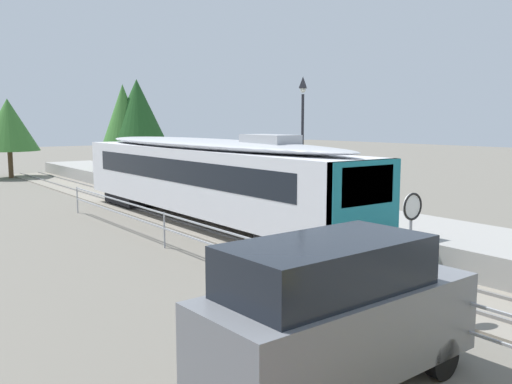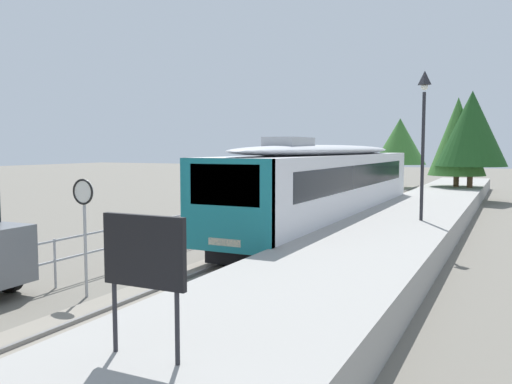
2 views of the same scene
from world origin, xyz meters
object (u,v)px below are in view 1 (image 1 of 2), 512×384
platform_lamp_mid_platform (303,115)px  speed_limit_sign (412,224)px  parked_van_grey (336,313)px  commuter_train (204,174)px

platform_lamp_mid_platform → speed_limit_sign: platform_lamp_mid_platform is taller
platform_lamp_mid_platform → parked_van_grey: platform_lamp_mid_platform is taller
commuter_train → parked_van_grey: size_ratio=3.66×
platform_lamp_mid_platform → parked_van_grey: size_ratio=1.08×
commuter_train → parked_van_grey: (-5.68, -13.47, -0.85)m
speed_limit_sign → parked_van_grey: 4.00m
platform_lamp_mid_platform → speed_limit_sign: size_ratio=1.91×
speed_limit_sign → parked_van_grey: (-3.66, -1.39, -0.83)m
commuter_train → platform_lamp_mid_platform: 4.98m
commuter_train → speed_limit_sign: (-2.02, -12.08, -0.02)m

